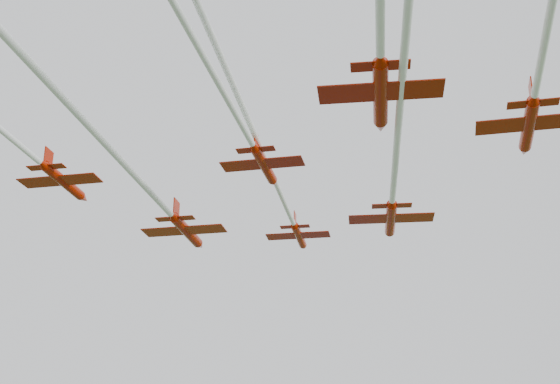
# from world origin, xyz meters

# --- Properties ---
(jet_lead) EXTENTS (8.05, 58.93, 2.38)m
(jet_lead) POSITION_xyz_m (1.65, 5.55, 54.44)
(jet_lead) COLOR #A61500
(jet_row2_left) EXTENTS (9.93, 60.44, 2.75)m
(jet_row2_left) POSITION_xyz_m (-10.35, -6.15, 51.25)
(jet_row2_left) COLOR #A61500
(jet_row2_right) EXTENTS (9.03, 63.36, 2.71)m
(jet_row2_right) POSITION_xyz_m (13.36, -8.03, 51.68)
(jet_row2_right) COLOR #A61500
(jet_row3_mid) EXTENTS (10.72, 65.50, 2.36)m
(jet_row3_mid) POSITION_xyz_m (-0.86, -22.47, 53.21)
(jet_row3_mid) COLOR #A61500
(jet_row3_right) EXTENTS (9.57, 43.65, 2.81)m
(jet_row3_right) POSITION_xyz_m (24.26, -16.21, 54.32)
(jet_row3_right) COLOR #A61500
(jet_row4_right) EXTENTS (9.32, 51.55, 2.79)m
(jet_row4_right) POSITION_xyz_m (11.43, -30.92, 51.69)
(jet_row4_right) COLOR #A61500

